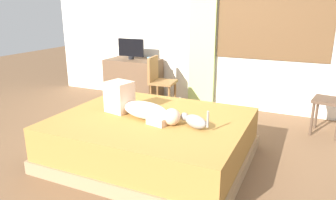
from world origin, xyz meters
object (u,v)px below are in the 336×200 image
(cat, at_px, (194,121))
(chair_by_desk, at_px, (159,79))
(bed, at_px, (152,139))
(cup, at_px, (150,60))
(tv_monitor, at_px, (131,49))
(person_lying, at_px, (139,106))
(desk, at_px, (134,80))
(chair_spare, at_px, (336,98))

(cat, bearing_deg, chair_by_desk, 125.89)
(bed, bearing_deg, cup, 118.43)
(bed, relative_size, tv_monitor, 4.22)
(bed, height_order, person_lying, person_lying)
(bed, xyz_separation_m, person_lying, (-0.14, -0.03, 0.36))
(cup, bearing_deg, cat, -51.47)
(tv_monitor, bearing_deg, cup, -15.97)
(bed, relative_size, cup, 24.27)
(chair_by_desk, bearing_deg, person_lying, -70.86)
(bed, bearing_deg, desk, 125.47)
(desk, xyz_separation_m, chair_spare, (3.15, -0.28, 0.14))
(desk, bearing_deg, bed, -54.53)
(desk, relative_size, cup, 10.78)
(desk, relative_size, tv_monitor, 1.87)
(desk, bearing_deg, cup, -17.37)
(chair_spare, bearing_deg, bed, -138.80)
(tv_monitor, xyz_separation_m, cup, (0.42, -0.12, -0.14))
(tv_monitor, bearing_deg, person_lying, -57.10)
(person_lying, relative_size, desk, 1.05)
(cat, relative_size, cup, 4.04)
(bed, height_order, cup, cup)
(person_lying, height_order, desk, person_lying)
(person_lying, distance_m, tv_monitor, 2.28)
(chair_by_desk, height_order, chair_spare, same)
(bed, distance_m, chair_by_desk, 1.77)
(cup, relative_size, chair_by_desk, 0.10)
(bed, distance_m, cup, 2.06)
(person_lying, height_order, cup, person_lying)
(person_lying, bearing_deg, cup, 114.41)
(cup, relative_size, chair_spare, 0.10)
(chair_by_desk, xyz_separation_m, chair_spare, (2.52, -0.01, 0.00))
(cat, distance_m, chair_by_desk, 2.08)
(chair_spare, bearing_deg, desk, 174.86)
(person_lying, distance_m, chair_spare, 2.54)
(bed, height_order, cat, cat)
(bed, distance_m, tv_monitor, 2.42)
(person_lying, height_order, tv_monitor, tv_monitor)
(tv_monitor, bearing_deg, chair_by_desk, -22.19)
(bed, relative_size, cat, 6.01)
(desk, distance_m, cup, 0.58)
(person_lying, xyz_separation_m, cat, (0.66, -0.06, -0.05))
(cat, distance_m, cup, 2.36)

